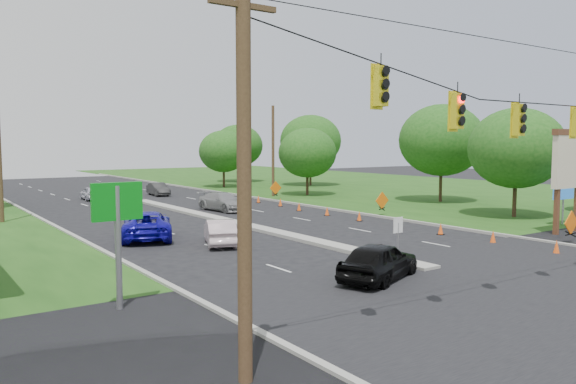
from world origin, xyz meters
TOP-DOWN VIEW (x-y plane):
  - ground at (0.00, 0.00)m, footprint 160.00×160.00m
  - grass_right at (30.00, 20.00)m, footprint 40.00×160.00m
  - cross_street at (0.00, 0.00)m, footprint 160.00×14.00m
  - curb_left at (-10.10, 30.00)m, footprint 0.25×110.00m
  - curb_right at (10.10, 30.00)m, footprint 0.25×110.00m
  - median at (0.00, 21.00)m, footprint 1.00×34.00m
  - median_sign at (0.00, 6.00)m, footprint 0.55×0.06m
  - signal_span at (-0.05, -1.00)m, footprint 25.60×0.32m
  - utility_pole_far_right at (12.50, 35.00)m, footprint 0.28×0.28m
  - pylon_sign at (14.31, 6.20)m, footprint 5.90×2.30m
  - cone_0 at (7.68, 3.00)m, footprint 0.32×0.32m
  - cone_1 at (7.68, 6.50)m, footprint 0.32×0.32m
  - cone_2 at (7.68, 10.00)m, footprint 0.32×0.32m
  - cone_3 at (7.68, 13.50)m, footprint 0.32×0.32m
  - cone_4 at (7.68, 17.00)m, footprint 0.32×0.32m
  - cone_5 at (7.68, 20.50)m, footprint 0.32×0.32m
  - cone_6 at (7.68, 24.00)m, footprint 0.32×0.32m
  - cone_7 at (8.28, 27.50)m, footprint 0.32×0.32m
  - cone_8 at (8.28, 31.00)m, footprint 0.32×0.32m
  - cone_9 at (8.28, 34.50)m, footprint 0.32×0.32m
  - work_sign_0 at (10.80, 4.00)m, footprint 1.27×0.58m
  - work_sign_1 at (10.80, 18.00)m, footprint 1.27×0.58m
  - work_sign_2 at (10.80, 32.00)m, footprint 1.27×0.58m
  - tree_7 at (18.00, 12.00)m, footprint 6.72×6.72m
  - tree_8 at (22.00, 22.00)m, footprint 7.56×7.56m
  - tree_9 at (16.00, 34.00)m, footprint 5.88×5.88m
  - tree_10 at (24.00, 44.00)m, footprint 7.56×7.56m
  - tree_11 at (20.00, 55.00)m, footprint 6.72×6.72m
  - tree_12 at (14.00, 48.00)m, footprint 5.88×5.88m
  - black_sedan at (-2.97, 4.13)m, footprint 4.84×3.36m
  - white_sedan at (-4.35, 14.55)m, footprint 2.88×4.34m
  - blue_pickup at (-6.84, 18.47)m, footprint 4.41×6.13m
  - silver_car_far at (2.85, 27.55)m, footprint 2.60×5.19m
  - silver_car_oncoming at (-3.27, 42.02)m, footprint 1.75×3.89m
  - dark_car_receding at (3.62, 42.78)m, footprint 1.66×4.04m

SIDE VIEW (x-z plane):
  - ground at x=0.00m, z-range 0.00..0.00m
  - grass_right at x=30.00m, z-range -0.03..0.03m
  - cross_street at x=0.00m, z-range -0.01..0.01m
  - curb_left at x=-10.10m, z-range -0.08..0.08m
  - curb_right at x=10.10m, z-range -0.08..0.08m
  - median at x=0.00m, z-range -0.09..0.09m
  - cone_0 at x=7.68m, z-range 0.00..0.70m
  - cone_1 at x=7.68m, z-range 0.00..0.70m
  - cone_2 at x=7.68m, z-range 0.00..0.70m
  - cone_3 at x=7.68m, z-range 0.00..0.70m
  - cone_4 at x=7.68m, z-range 0.00..0.70m
  - cone_5 at x=7.68m, z-range 0.00..0.70m
  - cone_6 at x=7.68m, z-range 0.00..0.70m
  - cone_7 at x=8.28m, z-range 0.00..0.70m
  - cone_8 at x=8.28m, z-range 0.00..0.70m
  - cone_9 at x=8.28m, z-range 0.00..0.70m
  - silver_car_oncoming at x=-3.27m, z-range 0.00..1.30m
  - dark_car_receding at x=3.62m, z-range 0.00..1.30m
  - white_sedan at x=-4.35m, z-range 0.00..1.35m
  - silver_car_far at x=2.85m, z-range 0.00..1.45m
  - black_sedan at x=-2.97m, z-range 0.00..1.53m
  - blue_pickup at x=-6.84m, z-range 0.00..1.55m
  - work_sign_0 at x=10.80m, z-range 0.41..1.78m
  - work_sign_1 at x=10.80m, z-range 0.41..1.78m
  - work_sign_2 at x=10.80m, z-range 0.41..1.78m
  - median_sign at x=0.00m, z-range 0.44..2.49m
  - pylon_sign at x=14.31m, z-range 0.94..7.06m
  - tree_9 at x=16.00m, z-range 0.91..7.77m
  - tree_12 at x=14.00m, z-range 0.91..7.77m
  - utility_pole_far_right at x=12.50m, z-range 0.00..9.00m
  - tree_7 at x=18.00m, z-range 1.04..8.88m
  - tree_11 at x=20.00m, z-range 1.04..8.88m
  - signal_span at x=-0.05m, z-range 0.47..9.47m
  - tree_8 at x=22.00m, z-range 1.17..9.99m
  - tree_10 at x=24.00m, z-range 1.17..9.99m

